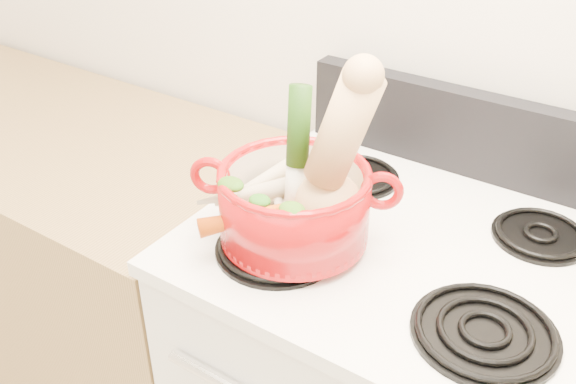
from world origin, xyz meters
The scene contains 23 objects.
wall_back centered at (0.00, 1.75, 1.30)m, with size 3.50×0.02×2.60m, color white.
cooktop centered at (0.00, 1.40, 0.93)m, with size 0.78×0.67×0.03m, color white.
control_backsplash centered at (0.00, 1.70, 1.04)m, with size 0.76×0.05×0.18m, color black.
counter_left centered at (-1.07, 1.40, 0.45)m, with size 1.36×0.65×0.90m, color olive.
burner_front_left centered at (-0.19, 1.24, 0.96)m, with size 0.22×0.22×0.02m, color black.
burner_front_right centered at (0.19, 1.24, 0.96)m, with size 0.22×0.22×0.02m, color black.
burner_back_left centered at (-0.19, 1.54, 0.96)m, with size 0.17×0.17×0.02m, color black.
burner_back_right centered at (0.19, 1.54, 0.96)m, with size 0.17×0.17×0.02m, color black.
dutch_oven centered at (-0.18, 1.28, 1.03)m, with size 0.27×0.27×0.13m, color #9D0A0B.
pot_handle_left centered at (-0.31, 1.21, 1.08)m, with size 0.07×0.07×0.02m, color #9D0A0B.
pot_handle_right centered at (-0.04, 1.34, 1.08)m, with size 0.07×0.07×0.02m, color #9D0A0B.
squash centered at (-0.11, 1.29, 1.14)m, with size 0.12×0.12×0.30m, color #E3AF74, non-canonical shape.
leek centered at (-0.19, 1.29, 1.12)m, with size 0.04×0.04×0.26m, color silver.
ginger centered at (-0.16, 1.37, 1.02)m, with size 0.09×0.06×0.05m, color tan.
parsnip_0 centered at (-0.22, 1.30, 1.02)m, with size 0.04×0.04×0.20m, color beige.
parsnip_1 centered at (-0.24, 1.30, 1.02)m, with size 0.04×0.04×0.21m, color beige.
parsnip_2 centered at (-0.23, 1.31, 1.03)m, with size 0.04×0.04×0.17m, color #F0E3C3.
parsnip_3 centered at (-0.28, 1.26, 1.03)m, with size 0.04×0.04×0.17m, color beige.
parsnip_4 centered at (-0.26, 1.32, 1.05)m, with size 0.04×0.04×0.21m, color beige.
carrot_0 centered at (-0.17, 1.24, 1.01)m, with size 0.03×0.03×0.14m, color #BA3F09.
carrot_1 centered at (-0.23, 1.20, 1.02)m, with size 0.04×0.04×0.16m, color #B83C09.
carrot_2 centered at (-0.16, 1.25, 1.02)m, with size 0.03×0.03×0.18m, color #D8520A.
carrot_3 centered at (-0.20, 1.24, 1.03)m, with size 0.03×0.03×0.13m, color #D5670A.
Camera 1 is at (0.34, 0.49, 1.65)m, focal length 40.00 mm.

